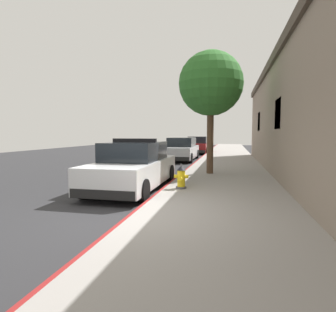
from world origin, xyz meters
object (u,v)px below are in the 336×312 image
at_px(police_cruiser, 134,167).
at_px(fire_hydrant, 181,177).
at_px(parked_car_silver_ahead, 182,150).
at_px(parked_car_dark_far, 198,145).
at_px(street_tree, 211,84).

bearing_deg(police_cruiser, fire_hydrant, -13.86).
bearing_deg(police_cruiser, parked_car_silver_ahead, 90.82).
xyz_separation_m(parked_car_dark_far, fire_hydrant, (1.47, -17.62, -0.23)).
relative_size(fire_hydrant, street_tree, 0.15).
xyz_separation_m(police_cruiser, street_tree, (2.28, 3.11, 3.14)).
relative_size(police_cruiser, fire_hydrant, 6.37).
bearing_deg(street_tree, fire_hydrant, -99.97).
relative_size(police_cruiser, parked_car_dark_far, 1.00).
xyz_separation_m(police_cruiser, parked_car_dark_far, (0.19, 17.21, -0.00)).
height_order(parked_car_silver_ahead, street_tree, street_tree).
height_order(parked_car_dark_far, fire_hydrant, parked_car_dark_far).
distance_m(parked_car_dark_far, fire_hydrant, 17.68).
bearing_deg(parked_car_silver_ahead, police_cruiser, -89.18).
bearing_deg(parked_car_silver_ahead, street_tree, -71.00).
height_order(parked_car_dark_far, street_tree, street_tree).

